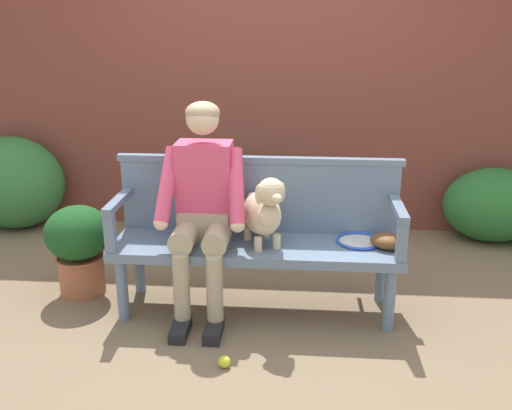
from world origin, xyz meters
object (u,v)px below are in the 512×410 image
Objects in this scene: tennis_racket at (359,239)px; tennis_ball at (224,362)px; dog_on_bench at (264,210)px; potted_plant at (79,244)px; garden_bench at (256,252)px; person_seated at (203,201)px; baseball_glove at (388,241)px.

tennis_racket reaches higher than tennis_ball.
dog_on_bench is 1.32m from potted_plant.
tennis_racket is at bearing 8.07° from garden_bench.
person_seated is 6.07× the size of baseball_glove.
dog_on_bench reaches higher than baseball_glove.
dog_on_bench is 0.75× the size of potted_plant.
baseball_glove is at bearing -4.66° from potted_plant.
tennis_ball is (-0.76, -0.75, -0.44)m from tennis_racket.
tennis_ball is at bearing -105.55° from dog_on_bench.
tennis_racket is 0.91× the size of potted_plant.
garden_bench is 2.89× the size of potted_plant.
person_seated is 1.15m from baseball_glove.
baseball_glove reaches higher than tennis_ball.
dog_on_bench is 2.11× the size of baseball_glove.
person_seated is 2.37× the size of tennis_racket.
person_seated is at bearing -158.39° from baseball_glove.
garden_bench is at bearing -159.43° from baseball_glove.
garden_bench is 3.18× the size of tennis_racket.
person_seated is 0.97m from potted_plant.
tennis_racket is at bearing 13.06° from dog_on_bench.
potted_plant is at bearing 169.70° from person_seated.
tennis_ball is at bearing -100.13° from garden_bench.
tennis_ball is (-0.17, -0.61, -0.66)m from dog_on_bench.
tennis_ball is at bearing -135.39° from tennis_racket.
garden_bench is at bearing 2.40° from person_seated.
potted_plant is (-1.26, 0.19, -0.34)m from dog_on_bench.
potted_plant reaches higher than tennis_racket.
dog_on_bench is 0.82× the size of tennis_racket.
garden_bench is 0.65m from tennis_racket.
person_seated is 2.15× the size of potted_plant.
garden_bench is at bearing -6.94° from potted_plant.
person_seated is (-0.32, -0.01, 0.33)m from garden_bench.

